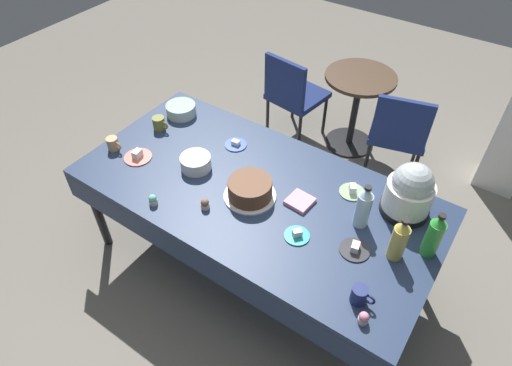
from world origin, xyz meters
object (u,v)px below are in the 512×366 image
(cupcake_rose, at_px, (153,200))
(soda_bottle_lime_soda, at_px, (434,236))
(dessert_plate_coral, at_px, (138,156))
(frosted_layer_cake, at_px, (250,189))
(dessert_plate_teal, at_px, (297,235))
(soda_bottle_water, at_px, (364,207))
(dessert_plate_cobalt, at_px, (236,144))
(cupcake_mint, at_px, (364,318))
(round_cafe_table, at_px, (357,98))
(glass_salad_bowl, at_px, (181,110))
(coffee_mug_olive, at_px, (159,123))
(cupcake_berry, at_px, (205,204))
(soda_bottle_ginger_ale, at_px, (399,240))
(slow_cooker, at_px, (410,192))
(maroon_chair_left, at_px, (293,92))
(coffee_mug_tan, at_px, (113,144))
(coffee_mug_navy, at_px, (360,295))
(ceramic_snack_bowl, at_px, (196,162))
(potluck_table, at_px, (256,196))
(dessert_plate_charcoal, at_px, (355,249))
(dessert_plate_sage, at_px, (352,191))
(maroon_chair_right, at_px, (399,131))

(cupcake_rose, relative_size, soda_bottle_lime_soda, 0.23)
(dessert_plate_coral, bearing_deg, frosted_layer_cake, 8.72)
(dessert_plate_teal, relative_size, soda_bottle_water, 0.49)
(dessert_plate_cobalt, relative_size, cupcake_mint, 2.20)
(cupcake_rose, distance_m, round_cafe_table, 2.11)
(glass_salad_bowl, bearing_deg, coffee_mug_olive, -92.23)
(cupcake_berry, distance_m, soda_bottle_water, 0.88)
(dessert_plate_teal, xyz_separation_m, cupcake_mint, (0.51, -0.26, 0.02))
(glass_salad_bowl, xyz_separation_m, soda_bottle_lime_soda, (1.89, -0.21, 0.09))
(cupcake_berry, bearing_deg, dessert_plate_teal, 12.19)
(soda_bottle_ginger_ale, bearing_deg, dessert_plate_teal, -159.82)
(slow_cooker, distance_m, round_cafe_table, 1.60)
(soda_bottle_ginger_ale, distance_m, maroon_chair_left, 2.03)
(coffee_mug_tan, bearing_deg, slow_cooker, 17.16)
(cupcake_mint, xyz_separation_m, soda_bottle_lime_soda, (0.11, 0.56, 0.10))
(dessert_plate_teal, xyz_separation_m, coffee_mug_olive, (-1.28, 0.29, 0.04))
(frosted_layer_cake, bearing_deg, cupcake_mint, -22.47)
(coffee_mug_navy, height_order, round_cafe_table, coffee_mug_navy)
(ceramic_snack_bowl, height_order, coffee_mug_navy, coffee_mug_navy)
(dessert_plate_teal, distance_m, coffee_mug_tan, 1.38)
(potluck_table, height_order, soda_bottle_ginger_ale, soda_bottle_ginger_ale)
(frosted_layer_cake, height_order, cupcake_mint, frosted_layer_cake)
(ceramic_snack_bowl, height_order, cupcake_berry, ceramic_snack_bowl)
(potluck_table, distance_m, round_cafe_table, 1.63)
(dessert_plate_charcoal, bearing_deg, cupcake_berry, -166.27)
(slow_cooker, xyz_separation_m, coffee_mug_olive, (-1.69, -0.22, -0.11))
(cupcake_rose, height_order, coffee_mug_navy, coffee_mug_navy)
(cupcake_mint, height_order, maroon_chair_left, maroon_chair_left)
(cupcake_mint, xyz_separation_m, soda_bottle_water, (-0.26, 0.54, 0.10))
(cupcake_mint, xyz_separation_m, round_cafe_table, (-0.94, 2.06, -0.28))
(dessert_plate_sage, relative_size, soda_bottle_ginger_ale, 0.55)
(dessert_plate_cobalt, distance_m, cupcake_berry, 0.59)
(dessert_plate_teal, xyz_separation_m, dessert_plate_coral, (-1.18, -0.02, 0.00))
(cupcake_mint, distance_m, coffee_mug_olive, 1.87)
(coffee_mug_navy, bearing_deg, soda_bottle_water, 113.97)
(ceramic_snack_bowl, relative_size, coffee_mug_navy, 1.59)
(cupcake_mint, xyz_separation_m, coffee_mug_olive, (-1.79, 0.55, 0.01))
(slow_cooker, distance_m, dessert_plate_charcoal, 0.45)
(glass_salad_bowl, bearing_deg, dessert_plate_sage, -1.33)
(round_cafe_table, bearing_deg, coffee_mug_navy, -65.90)
(frosted_layer_cake, height_order, soda_bottle_lime_soda, soda_bottle_lime_soda)
(dessert_plate_coral, xyz_separation_m, coffee_mug_tan, (-0.19, -0.03, 0.03))
(potluck_table, relative_size, maroon_chair_right, 2.59)
(slow_cooker, xyz_separation_m, soda_bottle_ginger_ale, (0.07, -0.33, -0.03))
(soda_bottle_lime_soda, relative_size, coffee_mug_olive, 2.32)
(dessert_plate_charcoal, bearing_deg, slow_cooker, 75.34)
(round_cafe_table, bearing_deg, dessert_plate_cobalt, -102.39)
(dessert_plate_cobalt, relative_size, soda_bottle_lime_soda, 0.51)
(coffee_mug_navy, distance_m, maroon_chair_left, 2.25)
(dessert_plate_teal, height_order, round_cafe_table, dessert_plate_teal)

